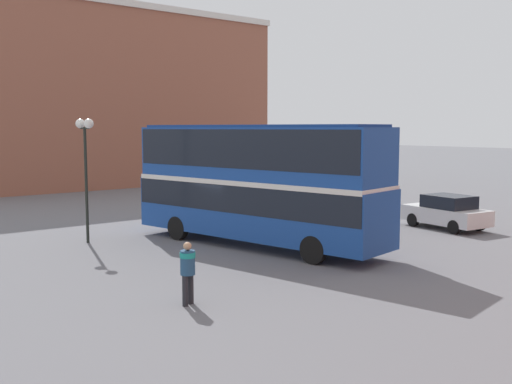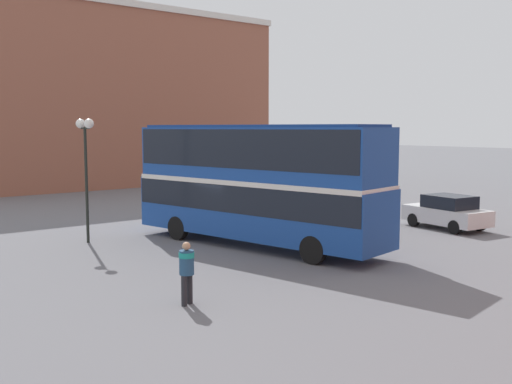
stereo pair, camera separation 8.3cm
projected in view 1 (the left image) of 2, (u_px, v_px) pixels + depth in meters
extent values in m
plane|color=slate|center=(224.00, 241.00, 25.15)|extent=(240.00, 240.00, 0.00)
cube|color=#935642|center=(104.00, 101.00, 49.62)|extent=(8.32, 28.49, 14.00)
cube|color=silver|center=(102.00, 11.00, 48.85)|extent=(8.62, 28.79, 0.50)
cube|color=#194293|center=(256.00, 209.00, 24.03)|extent=(11.65, 4.53, 2.16)
cube|color=#194293|center=(256.00, 155.00, 23.80)|extent=(11.47, 4.43, 2.18)
cube|color=black|center=(256.00, 197.00, 23.98)|extent=(11.54, 4.54, 1.06)
cube|color=black|center=(256.00, 148.00, 23.77)|extent=(11.30, 4.43, 1.49)
cube|color=silver|center=(256.00, 181.00, 23.91)|extent=(11.54, 4.54, 0.20)
cube|color=navy|center=(256.00, 126.00, 23.68)|extent=(10.93, 4.16, 0.10)
cylinder|color=black|center=(348.00, 241.00, 22.64)|extent=(1.05, 0.48, 1.01)
cylinder|color=black|center=(314.00, 250.00, 20.92)|extent=(1.05, 0.48, 1.01)
cylinder|color=black|center=(215.00, 222.00, 27.21)|extent=(1.05, 0.48, 1.01)
cylinder|color=black|center=(178.00, 228.00, 25.49)|extent=(1.05, 0.48, 1.01)
cylinder|color=#232328|center=(185.00, 291.00, 15.98)|extent=(0.16, 0.16, 0.83)
cylinder|color=#232328|center=(191.00, 289.00, 16.21)|extent=(0.16, 0.16, 0.83)
cylinder|color=navy|center=(188.00, 263.00, 16.02)|extent=(0.52, 0.52, 0.66)
cylinder|color=teal|center=(188.00, 255.00, 16.00)|extent=(0.55, 0.55, 0.14)
sphere|color=tan|center=(187.00, 246.00, 15.97)|extent=(0.23, 0.23, 0.23)
cube|color=silver|center=(446.00, 215.00, 28.30)|extent=(4.23, 2.38, 0.74)
cube|color=black|center=(449.00, 202.00, 28.09)|extent=(2.30, 1.94, 0.60)
cylinder|color=black|center=(413.00, 220.00, 28.96)|extent=(0.66, 0.30, 0.64)
cylinder|color=black|center=(437.00, 217.00, 29.83)|extent=(0.66, 0.30, 0.64)
cylinder|color=black|center=(454.00, 227.00, 26.84)|extent=(0.66, 0.30, 0.64)
cylinder|color=black|center=(479.00, 224.00, 27.71)|extent=(0.66, 0.30, 0.64)
cylinder|color=black|center=(86.00, 185.00, 24.63)|extent=(0.12, 0.12, 4.79)
cylinder|color=black|center=(85.00, 128.00, 24.38)|extent=(0.84, 0.06, 0.06)
sphere|color=white|center=(80.00, 124.00, 24.69)|extent=(0.40, 0.40, 0.40)
sphere|color=white|center=(89.00, 124.00, 24.04)|extent=(0.40, 0.40, 0.40)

